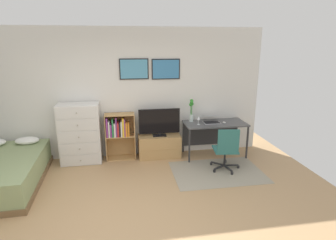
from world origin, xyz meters
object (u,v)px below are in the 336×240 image
Objects in this scene: laptop at (211,119)px; computer_mouse at (224,123)px; desk at (214,127)px; bamboo_vase at (191,110)px; tv_stand at (159,146)px; office_chair at (226,148)px; dresser at (80,134)px; bookshelf at (119,132)px; wine_glass at (199,118)px; television at (159,122)px.

computer_mouse is (0.25, -0.15, -0.04)m from laptop.
desk is 0.20m from laptop.
computer_mouse is at bearing -20.69° from bamboo_vase.
desk is (1.19, -0.03, 0.37)m from tv_stand.
office_chair is at bearing -91.74° from desk.
bamboo_vase reaches higher than dresser.
bamboo_vase is at bearing 122.93° from office_chair.
desk is 0.62m from bamboo_vase.
bookshelf reaches higher than office_chair.
wine_glass is at bearing -13.61° from tv_stand.
office_chair is at bearing -106.10° from computer_mouse.
bookshelf is 1.13× the size of television.
bamboo_vase is (-0.45, 0.95, 0.53)m from office_chair.
bookshelf is 0.91m from tv_stand.
tv_stand is 1.04m from wine_glass.
laptop is (1.11, -0.02, 0.03)m from television.
television reaches higher than laptop.
bamboo_vase reaches higher than wine_glass.
wine_glass reaches higher than tv_stand.
tv_stand is 1.47m from computer_mouse.
desk is 7.27× the size of wine_glass.
computer_mouse is at bearing -30.35° from laptop.
computer_mouse is at bearing 0.68° from wine_glass.
desk is 2.67× the size of bamboo_vase.
computer_mouse is 0.58m from wine_glass.
office_chair is at bearing -62.56° from wine_glass.
tv_stand is at bearing 0.53° from dresser.
bookshelf is 2.22m from computer_mouse.
computer_mouse is (1.36, -0.19, 0.51)m from tv_stand.
laptop is at bearing -2.52° from bookshelf.
desk is at bearing -0.59° from television.
dresser is 2.35m from bamboo_vase.
office_chair is at bearing -17.51° from dresser.
laptop is at bearing 25.88° from wine_glass.
tv_stand is 1.24m from desk.
bookshelf is 2.03m from desk.
laptop reaches higher than tv_stand.
wine_glass reaches higher than computer_mouse.
laptop is 2.10× the size of wine_glass.
computer_mouse is (0.20, 0.70, 0.30)m from office_chair.
laptop is 0.29m from computer_mouse.
wine_glass is at bearing 124.87° from office_chair.
computer_mouse is at bearing -6.87° from television.
bamboo_vase reaches higher than office_chair.
dresser is 2.50× the size of bamboo_vase.
bamboo_vase reaches higher than desk.
bookshelf is 1.68m from wine_glass.
dresser is 3.25× the size of laptop.
wine_glass is at bearing -70.10° from bamboo_vase.
dresser is at bearing 179.60° from desk.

